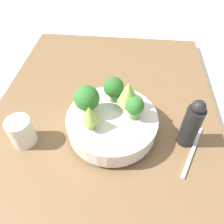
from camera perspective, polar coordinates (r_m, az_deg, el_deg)
The scene contains 11 objects.
ground_plane at distance 0.71m, azimuth -2.68°, elevation -6.19°, with size 6.00×6.00×0.00m, color beige.
table at distance 0.70m, azimuth -2.73°, elevation -5.31°, with size 1.13×0.74×0.04m.
bowl at distance 0.64m, azimuth 0.00°, elevation -2.90°, with size 0.26×0.26×0.07m.
romanesco_piece_far at distance 0.56m, azimuth -5.85°, elevation -0.86°, with size 0.05×0.05×0.08m.
romanesco_piece_near at distance 0.61m, azimuth 4.32°, elevation 5.04°, with size 0.06×0.06×0.09m.
broccoli_floret_back at distance 0.60m, azimuth -6.58°, elevation 3.43°, with size 0.07×0.07×0.09m.
broccoli_floret_front at distance 0.60m, azimuth 5.98°, elevation 1.41°, with size 0.05×0.05×0.07m.
broccoli_floret_right at distance 0.64m, azimuth 0.45°, elevation 6.28°, with size 0.06×0.06×0.08m.
cup at distance 0.67m, azimuth -22.60°, elevation -4.74°, with size 0.07×0.07×0.09m.
pepper_mill at distance 0.63m, azimuth 20.02°, elevation -3.03°, with size 0.05×0.05×0.16m.
fork at distance 0.67m, azimuth 20.21°, elevation -9.61°, with size 0.17×0.08×0.01m.
Camera 1 is at (-0.41, -0.07, 0.57)m, focal length 35.00 mm.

